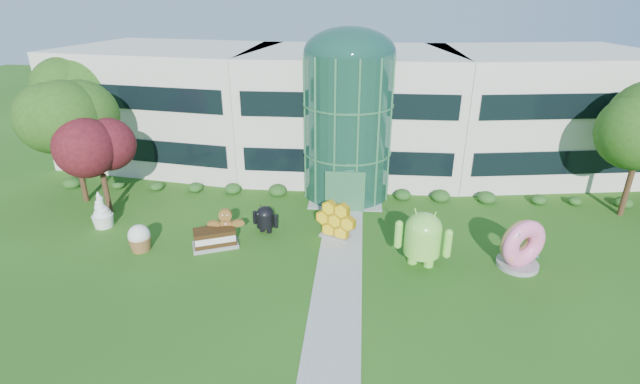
# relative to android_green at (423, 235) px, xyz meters

# --- Properties ---
(ground) EXTENTS (140.00, 140.00, 0.00)m
(ground) POSITION_rel_android_green_xyz_m (-4.31, -2.78, -1.76)
(ground) COLOR #215114
(ground) RESTS_ON ground
(building) EXTENTS (46.00, 15.00, 9.30)m
(building) POSITION_rel_android_green_xyz_m (-4.31, 15.22, 2.89)
(building) COLOR beige
(building) RESTS_ON ground
(atrium) EXTENTS (6.00, 6.00, 9.80)m
(atrium) POSITION_rel_android_green_xyz_m (-4.31, 9.22, 3.14)
(atrium) COLOR #194738
(atrium) RESTS_ON ground
(walkway) EXTENTS (2.40, 20.00, 0.04)m
(walkway) POSITION_rel_android_green_xyz_m (-4.31, -0.78, -1.74)
(walkway) COLOR #9E9E93
(walkway) RESTS_ON ground
(tree_red) EXTENTS (4.00, 4.00, 6.00)m
(tree_red) POSITION_rel_android_green_xyz_m (-19.81, 4.72, 1.24)
(tree_red) COLOR #3F0C14
(tree_red) RESTS_ON ground
(trees_backdrop) EXTENTS (52.00, 8.00, 8.40)m
(trees_backdrop) POSITION_rel_android_green_xyz_m (-4.31, 10.22, 2.44)
(trees_backdrop) COLOR #244A12
(trees_backdrop) RESTS_ON ground
(android_green) EXTENTS (3.58, 2.90, 3.52)m
(android_green) POSITION_rel_android_green_xyz_m (0.00, 0.00, 0.00)
(android_green) COLOR #78D444
(android_green) RESTS_ON ground
(android_black) EXTENTS (1.99, 1.60, 1.96)m
(android_black) POSITION_rel_android_green_xyz_m (-8.95, 2.84, -0.78)
(android_black) COLOR black
(android_black) RESTS_ON ground
(donut) EXTENTS (2.97, 2.36, 2.79)m
(donut) POSITION_rel_android_green_xyz_m (5.10, 0.24, -0.37)
(donut) COLOR pink
(donut) RESTS_ON ground
(gingerbread) EXTENTS (2.44, 1.25, 2.15)m
(gingerbread) POSITION_rel_android_green_xyz_m (-10.94, 1.42, -0.68)
(gingerbread) COLOR brown
(gingerbread) RESTS_ON ground
(ice_cream_sandwich) EXTENTS (2.82, 2.14, 1.12)m
(ice_cream_sandwich) POSITION_rel_android_green_xyz_m (-11.47, 0.82, -1.20)
(ice_cream_sandwich) COLOR black
(ice_cream_sandwich) RESTS_ON ground
(honeycomb) EXTENTS (2.82, 1.98, 2.09)m
(honeycomb) POSITION_rel_android_green_xyz_m (-4.70, 2.55, -0.71)
(honeycomb) COLOR yellow
(honeycomb) RESTS_ON ground
(froyo) EXTENTS (1.77, 1.77, 2.32)m
(froyo) POSITION_rel_android_green_xyz_m (-19.11, 2.66, -0.60)
(froyo) COLOR white
(froyo) RESTS_ON ground
(cupcake) EXTENTS (1.41, 1.41, 1.55)m
(cupcake) POSITION_rel_android_green_xyz_m (-15.55, 0.11, -0.98)
(cupcake) COLOR white
(cupcake) RESTS_ON ground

